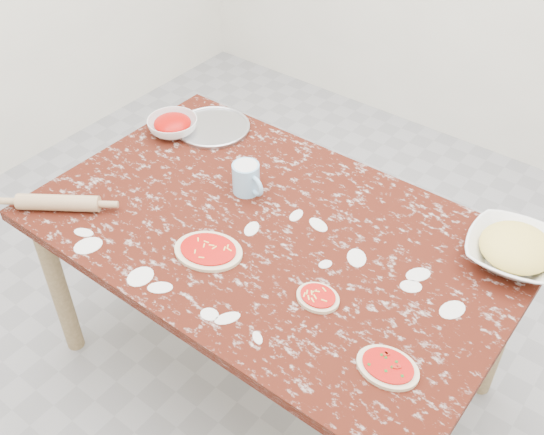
{
  "coord_description": "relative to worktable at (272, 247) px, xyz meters",
  "views": [
    {
      "loc": [
        0.97,
        -1.25,
        2.17
      ],
      "look_at": [
        0.0,
        0.0,
        0.8
      ],
      "focal_mm": 42.22,
      "sensor_mm": 36.0,
      "label": 1
    }
  ],
  "objects": [
    {
      "name": "ground",
      "position": [
        0.0,
        0.0,
        -0.67
      ],
      "size": [
        4.0,
        4.0,
        0.0
      ],
      "primitive_type": "plane",
      "color": "gray"
    },
    {
      "name": "pizza_mid",
      "position": [
        0.3,
        -0.16,
        0.09
      ],
      "size": [
        0.14,
        0.11,
        0.02
      ],
      "color": "beige",
      "rests_on": "worktable"
    },
    {
      "name": "worktable",
      "position": [
        0.0,
        0.0,
        0.0
      ],
      "size": [
        1.6,
        1.0,
        0.75
      ],
      "color": "#381109",
      "rests_on": "ground"
    },
    {
      "name": "pizza_left",
      "position": [
        -0.09,
        -0.21,
        0.09
      ],
      "size": [
        0.27,
        0.24,
        0.02
      ],
      "color": "beige",
      "rests_on": "worktable"
    },
    {
      "name": "flour_mug",
      "position": [
        -0.19,
        0.1,
        0.14
      ],
      "size": [
        0.14,
        0.1,
        0.11
      ],
      "color": "#8BC0E6",
      "rests_on": "worktable"
    },
    {
      "name": "cheese_bowl",
      "position": [
        0.69,
        0.34,
        0.12
      ],
      "size": [
        0.34,
        0.34,
        0.07
      ],
      "primitive_type": "imported",
      "rotation": [
        0.0,
        0.0,
        0.15
      ],
      "color": "white",
      "rests_on": "worktable"
    },
    {
      "name": "pizza_tray",
      "position": [
        -0.56,
        0.33,
        0.09
      ],
      "size": [
        0.34,
        0.34,
        0.01
      ],
      "primitive_type": "cylinder",
      "rotation": [
        0.0,
        0.0,
        -0.16
      ],
      "color": "#B2B2B7",
      "rests_on": "worktable"
    },
    {
      "name": "pizza_right",
      "position": [
        0.59,
        -0.26,
        0.09
      ],
      "size": [
        0.18,
        0.15,
        0.02
      ],
      "color": "beige",
      "rests_on": "worktable"
    },
    {
      "name": "sauce_bowl",
      "position": [
        -0.67,
        0.22,
        0.11
      ],
      "size": [
        0.2,
        0.2,
        0.06
      ],
      "primitive_type": "imported",
      "rotation": [
        0.0,
        0.0,
        -0.02
      ],
      "color": "white",
      "rests_on": "worktable"
    },
    {
      "name": "rolling_pin",
      "position": [
        -0.64,
        -0.37,
        0.11
      ],
      "size": [
        0.26,
        0.21,
        0.06
      ],
      "primitive_type": "cylinder",
      "rotation": [
        0.0,
        1.57,
        0.61
      ],
      "color": "tan",
      "rests_on": "worktable"
    }
  ]
}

